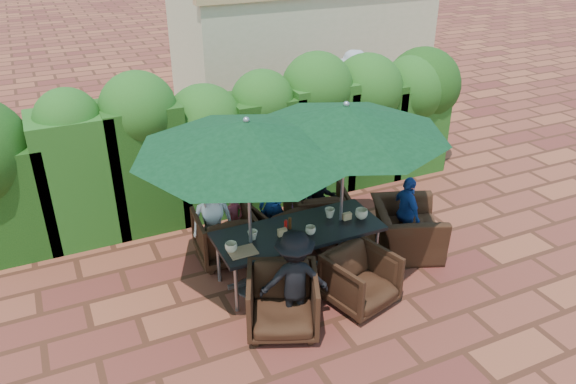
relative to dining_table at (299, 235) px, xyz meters
name	(u,v)px	position (x,y,z in m)	size (l,w,h in m)	color
ground	(295,273)	(-0.01, 0.07, -0.67)	(80.00, 80.00, 0.00)	brown
dining_table	(299,235)	(0.00, 0.00, 0.00)	(2.27, 0.90, 0.75)	black
umbrella_left	(247,137)	(-0.69, 0.00, 1.54)	(2.78, 2.78, 2.46)	gray
umbrella_right	(346,120)	(0.65, 0.00, 1.54)	(2.68, 2.68, 2.46)	gray
chair_far_left	(225,233)	(-0.76, 0.86, -0.26)	(0.81, 0.76, 0.83)	black
chair_far_mid	(279,222)	(0.09, 0.86, -0.28)	(0.76, 0.71, 0.78)	black
chair_far_right	(320,208)	(0.82, 0.92, -0.26)	(0.81, 0.76, 0.84)	black
chair_near_left	(282,299)	(-0.64, -0.88, -0.24)	(0.84, 0.79, 0.87)	black
chair_near_right	(361,277)	(0.47, -0.86, -0.27)	(0.78, 0.73, 0.81)	black
chair_end_right	(408,222)	(1.76, -0.07, -0.20)	(1.09, 0.71, 0.95)	black
adult_far_left	(213,219)	(-0.89, 1.01, -0.07)	(0.59, 0.35, 1.20)	white
adult_far_mid	(273,206)	(0.05, 0.98, -0.07)	(0.43, 0.35, 1.21)	#1B3F93
adult_far_right	(320,199)	(0.83, 0.96, -0.11)	(0.54, 0.33, 1.12)	black
adult_near_left	(294,279)	(-0.47, -0.86, -0.02)	(0.83, 0.38, 1.30)	black
adult_end_right	(407,213)	(1.80, 0.03, -0.11)	(0.67, 0.33, 1.13)	#1B3F93
child_left	(235,220)	(-0.51, 1.14, -0.25)	(0.30, 0.25, 0.84)	#EF5470
child_right	(298,209)	(0.50, 1.03, -0.25)	(0.31, 0.25, 0.85)	#9B4AA0
pedestrian_a	(279,113)	(1.58, 4.19, 0.13)	(1.50, 0.54, 1.61)	#248733
pedestrian_b	(312,105)	(2.49, 4.50, 0.09)	(0.73, 0.45, 1.52)	#EF5470
pedestrian_c	(353,94)	(3.40, 4.30, 0.27)	(1.21, 0.56, 1.89)	#97969E
cup_a	(231,247)	(-1.00, -0.11, 0.14)	(0.16, 0.16, 0.13)	beige
cup_b	(253,235)	(-0.64, 0.05, 0.14)	(0.13, 0.13, 0.12)	beige
cup_c	(311,230)	(0.10, -0.16, 0.13)	(0.14, 0.14, 0.11)	beige
cup_d	(330,213)	(0.54, 0.13, 0.14)	(0.14, 0.14, 0.13)	beige
cup_e	(361,214)	(0.93, -0.09, 0.15)	(0.18, 0.18, 0.14)	beige
ketchup_bottle	(286,226)	(-0.17, 0.04, 0.16)	(0.04, 0.04, 0.17)	#B20C0A
sauce_bottle	(290,223)	(-0.09, 0.08, 0.16)	(0.04, 0.04, 0.17)	#4C230C
serving_tray	(243,252)	(-0.87, -0.19, 0.08)	(0.35, 0.25, 0.02)	#A87551
number_block_left	(282,232)	(-0.26, -0.04, 0.13)	(0.12, 0.06, 0.10)	tan
number_block_right	(347,216)	(0.73, -0.03, 0.13)	(0.12, 0.06, 0.10)	tan
hedge_wall	(236,130)	(0.02, 2.39, 0.66)	(9.10, 1.60, 2.50)	#143B10
building	(301,37)	(3.49, 7.06, 0.93)	(6.20, 3.08, 3.20)	beige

